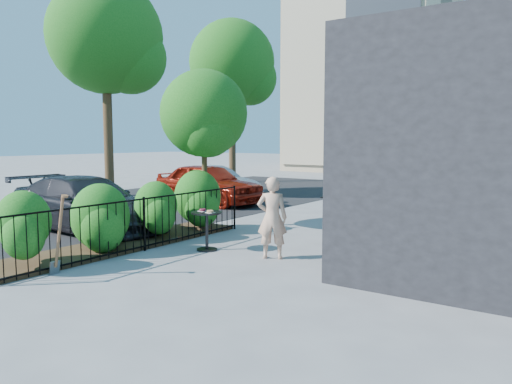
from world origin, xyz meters
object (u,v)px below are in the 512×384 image
Objects in this scene: street_tree_near at (106,43)px; car_silver at (212,184)px; car_darkgrey at (86,204)px; car_red at (208,184)px; street_tree_far at (232,68)px; shovel at (58,239)px; patio_tree at (205,119)px; woman at (272,218)px; cafe_table at (207,224)px.

car_silver is at bearing 14.90° from street_tree_near.
car_red is at bearing 9.52° from car_darkgrey.
street_tree_far is 19.00m from shovel.
patio_tree is 4.19m from woman.
street_tree_far is at bearing -78.53° from woman.
patio_tree reaches higher than car_silver.
street_tree_near is 12.04m from cafe_table.
car_red is 5.76m from car_darkgrey.
car_darkgrey is (-3.09, 2.83, 0.05)m from shovel.
street_tree_far is at bearing 124.51° from patio_tree.
car_silver is (4.28, -6.86, -5.28)m from street_tree_far.
patio_tree is at bearing -134.28° from car_silver.
street_tree_near is at bearing 151.15° from cafe_table.
woman is at bearing -127.32° from car_red.
car_red is at bearing 5.60° from street_tree_near.
car_silver is at bearing 35.61° from car_red.
street_tree_far is 17.75m from woman.
patio_tree is at bearing -136.47° from car_red.
street_tree_near reaches higher than car_darkgrey.
car_darkgrey is at bearing 137.52° from shovel.
woman is 9.05m from car_silver.
woman reaches higher than shovel.
woman is at bearing -125.47° from car_silver.
car_silver is (-0.41, 0.68, -0.08)m from car_red.
patio_tree is 8.92m from street_tree_near.
cafe_table is at bearing -89.00° from car_darkgrey.
patio_tree is 2.82× the size of shovel.
car_darkgrey is at bearing -26.31° from woman.
street_tree_near is 13.06m from woman.
woman reaches higher than car_silver.
woman is (1.47, 0.17, 0.24)m from cafe_table.
cafe_table is (9.44, -13.20, -5.37)m from street_tree_far.
street_tree_near is 12.97m from shovel.
street_tree_near is 5.31× the size of woman.
car_red is 1.08× the size of car_silver.
patio_tree is at bearing -55.49° from street_tree_far.
patio_tree is 5.40m from shovel.
patio_tree is 1.02× the size of car_silver.
cafe_table is at bearing -54.44° from street_tree_far.
street_tree_near is 2.15× the size of car_silver.
street_tree_near is 1.98× the size of car_red.
car_red is at bearing 115.07° from shovel.
cafe_table is (1.74, -2.00, -2.22)m from patio_tree.
shovel reaches higher than cafe_table.
street_tree_near is 1.00× the size of street_tree_far.
car_darkgrey is (-5.31, -0.20, -0.11)m from woman.
street_tree_far is 17.09m from cafe_table.
shovel is at bearing -61.60° from street_tree_far.
shovel is 10.19m from car_silver.
car_silver is at bearing 129.11° from cafe_table.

